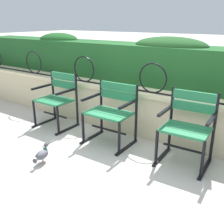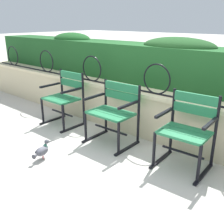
% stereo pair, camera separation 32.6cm
% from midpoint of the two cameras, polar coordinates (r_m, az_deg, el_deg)
% --- Properties ---
extents(ground_plane, '(60.00, 60.00, 0.00)m').
position_cam_midpoint_polar(ground_plane, '(3.39, 1.34, -9.41)').
color(ground_plane, '#BCB7AD').
extents(stone_wall, '(8.57, 0.41, 0.67)m').
position_cam_midpoint_polar(stone_wall, '(3.92, 9.68, -0.15)').
color(stone_wall, beige).
rests_on(stone_wall, ground).
extents(iron_arch_fence, '(8.01, 0.02, 0.42)m').
position_cam_midpoint_polar(iron_arch_fence, '(3.90, 5.24, 7.68)').
color(iron_arch_fence, black).
rests_on(iron_arch_fence, stone_wall).
extents(hedge_row, '(8.40, 0.68, 0.73)m').
position_cam_midpoint_polar(hedge_row, '(4.18, 14.47, 10.17)').
color(hedge_row, '#1E5123').
rests_on(hedge_row, stone_wall).
extents(park_chair_left, '(0.57, 0.52, 0.85)m').
position_cam_midpoint_polar(park_chair_left, '(4.28, -8.11, 3.32)').
color(park_chair_left, '#237547').
rests_on(park_chair_left, ground).
extents(park_chair_centre, '(0.64, 0.53, 0.83)m').
position_cam_midpoint_polar(park_chair_centre, '(3.59, 3.04, 0.27)').
color(park_chair_centre, '#237547').
rests_on(park_chair_centre, ground).
extents(park_chair_right, '(0.59, 0.54, 0.86)m').
position_cam_midpoint_polar(park_chair_right, '(3.15, 18.94, -3.58)').
color(park_chair_right, '#237547').
rests_on(park_chair_right, ground).
extents(pigeon_near_chairs, '(0.14, 0.29, 0.22)m').
position_cam_midpoint_polar(pigeon_near_chairs, '(3.33, -12.26, -8.31)').
color(pigeon_near_chairs, '#5B5B66').
rests_on(pigeon_near_chairs, ground).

